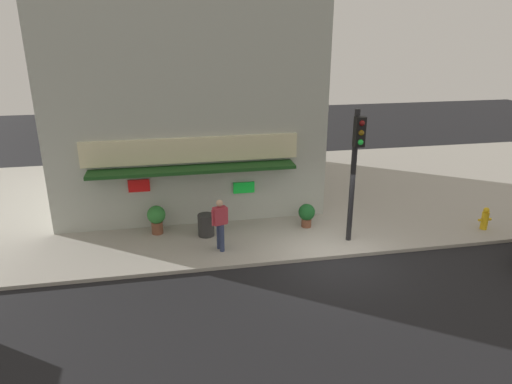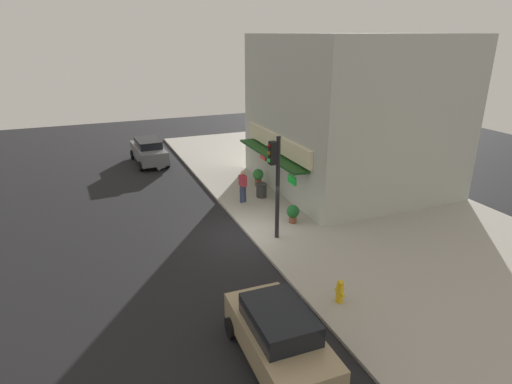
% 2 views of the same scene
% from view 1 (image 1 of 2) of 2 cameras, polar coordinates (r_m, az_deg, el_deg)
% --- Properties ---
extents(ground_plane, '(58.68, 58.68, 0.00)m').
position_cam_1_polar(ground_plane, '(15.34, 9.22, -8.16)').
color(ground_plane, black).
extents(sidewalk, '(39.12, 12.64, 0.12)m').
position_cam_1_polar(sidewalk, '(20.84, 3.36, -0.06)').
color(sidewalk, '#A39E93').
rests_on(sidewalk, ground_plane).
extents(corner_building, '(10.00, 9.83, 8.41)m').
position_cam_1_polar(corner_building, '(20.78, -8.83, 11.81)').
color(corner_building, '#ADB2A8').
rests_on(corner_building, sidewalk).
extents(traffic_light, '(0.32, 0.58, 4.52)m').
position_cam_1_polar(traffic_light, '(15.39, 12.10, 3.94)').
color(traffic_light, black).
rests_on(traffic_light, sidewalk).
extents(fire_hydrant, '(0.49, 0.25, 0.84)m').
position_cam_1_polar(fire_hydrant, '(18.77, 26.24, -2.94)').
color(fire_hydrant, gold).
rests_on(fire_hydrant, sidewalk).
extents(trash_can, '(0.57, 0.57, 0.78)m').
position_cam_1_polar(trash_can, '(16.44, -6.15, -4.04)').
color(trash_can, '#2D2D2D').
rests_on(trash_can, sidewalk).
extents(pedestrian, '(0.58, 0.42, 1.76)m').
position_cam_1_polar(pedestrian, '(15.13, -4.42, -3.76)').
color(pedestrian, navy).
rests_on(pedestrian, sidewalk).
extents(potted_plant_by_doorway, '(0.64, 0.64, 1.04)m').
position_cam_1_polar(potted_plant_by_doorway, '(16.78, -12.09, -3.06)').
color(potted_plant_by_doorway, brown).
rests_on(potted_plant_by_doorway, sidewalk).
extents(potted_plant_by_window, '(0.61, 0.61, 0.88)m').
position_cam_1_polar(potted_plant_by_window, '(17.09, 6.22, -2.66)').
color(potted_plant_by_window, brown).
rests_on(potted_plant_by_window, sidewalk).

